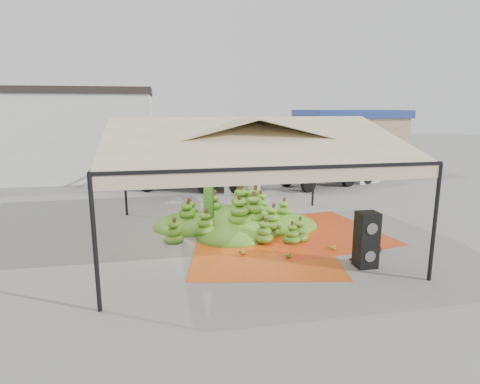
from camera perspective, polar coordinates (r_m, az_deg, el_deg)
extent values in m
plane|color=slate|center=(13.36, 0.44, -6.82)|extent=(90.00, 90.00, 0.00)
cylinder|color=black|center=(8.94, -19.94, -7.11)|extent=(0.10, 0.10, 3.00)
cylinder|color=black|center=(11.03, 25.95, -4.03)|extent=(0.10, 0.10, 3.00)
cylinder|color=black|center=(16.67, -16.07, 1.84)|extent=(0.10, 0.10, 3.00)
cylinder|color=black|center=(17.87, 10.42, 2.78)|extent=(0.10, 0.10, 3.00)
pyramid|color=beige|center=(12.67, 0.46, 8.33)|extent=(8.00, 8.00, 1.00)
cube|color=black|center=(12.71, 0.46, 6.08)|extent=(8.00, 8.00, 0.08)
cube|color=beige|center=(12.73, 0.46, 5.28)|extent=(8.00, 8.00, 0.36)
cube|color=silver|center=(27.45, -27.25, 6.93)|extent=(14.00, 6.00, 5.00)
cube|color=black|center=(27.40, -27.80, 12.55)|extent=(14.30, 6.30, 0.40)
cube|color=tan|center=(28.44, 15.03, 6.57)|extent=(6.00, 5.00, 3.60)
cube|color=navy|center=(28.33, 15.26, 10.69)|extent=(6.30, 5.30, 0.50)
cube|color=#D35613|center=(12.18, 3.41, -8.72)|extent=(4.88, 4.72, 0.01)
cube|color=red|center=(14.38, 10.51, -5.61)|extent=(4.91, 5.09, 0.01)
ellipsoid|color=#3F6E16|center=(14.57, -0.09, -2.49)|extent=(7.43, 6.71, 1.33)
ellipsoid|color=#AEA122|center=(12.77, 12.62, -7.50)|extent=(0.59, 0.54, 0.22)
ellipsoid|color=gold|center=(12.07, -0.09, -8.43)|extent=(0.43, 0.35, 0.19)
ellipsoid|color=#572314|center=(11.91, 15.65, -9.13)|extent=(0.51, 0.43, 0.22)
ellipsoid|color=#551913|center=(12.91, 18.74, -7.68)|extent=(0.53, 0.46, 0.21)
ellipsoid|color=#3F811A|center=(11.95, 6.42, -8.74)|extent=(0.53, 0.51, 0.19)
ellipsoid|color=#50841B|center=(13.88, 0.15, 5.01)|extent=(0.24, 0.24, 0.20)
ellipsoid|color=#50841B|center=(14.26, 6.09, 5.13)|extent=(0.24, 0.24, 0.20)
ellipsoid|color=#50841B|center=(14.78, 11.67, 5.19)|extent=(0.24, 0.24, 0.20)
ellipsoid|color=#50841B|center=(15.42, 16.83, 5.21)|extent=(0.24, 0.24, 0.20)
cube|color=black|center=(11.63, 17.43, -8.30)|extent=(0.56, 0.49, 0.78)
cube|color=black|center=(11.39, 17.67, -4.64)|extent=(0.56, 0.49, 0.78)
imported|color=gray|center=(17.62, 1.24, 1.16)|extent=(0.84, 0.70, 1.98)
cube|color=#472417|center=(21.48, -7.88, 3.07)|extent=(5.26, 3.63, 0.12)
cube|color=silver|center=(20.87, 0.57, 3.19)|extent=(2.32, 2.56, 2.21)
cylinder|color=black|center=(21.19, -13.03, 1.17)|extent=(0.91, 0.55, 0.87)
cylinder|color=black|center=(22.98, -11.40, 2.08)|extent=(0.91, 0.55, 0.87)
cylinder|color=black|center=(20.34, -4.87, 0.99)|extent=(0.91, 0.55, 0.87)
cylinder|color=black|center=(22.19, -3.84, 1.94)|extent=(0.91, 0.55, 0.87)
cylinder|color=black|center=(20.07, -0.30, 0.88)|extent=(0.91, 0.55, 0.87)
cylinder|color=black|center=(21.94, 0.36, 1.85)|extent=(0.91, 0.55, 0.87)
ellipsoid|color=#507819|center=(21.41, -7.92, 4.34)|extent=(4.20, 2.87, 0.67)
cube|color=gold|center=(21.24, -6.69, 5.36)|extent=(2.43, 2.43, 0.24)
cube|color=#463317|center=(22.52, 11.31, 3.22)|extent=(4.97, 3.55, 0.11)
cube|color=silver|center=(24.64, 16.40, 3.92)|extent=(2.23, 2.44, 2.08)
cylinder|color=black|center=(20.87, 9.69, 1.08)|extent=(0.86, 0.54, 0.81)
cylinder|color=black|center=(22.22, 6.59, 1.84)|extent=(0.86, 0.54, 0.81)
cylinder|color=black|center=(22.88, 15.12, 1.79)|extent=(0.86, 0.54, 0.81)
cylinder|color=black|center=(24.12, 11.98, 2.46)|extent=(0.86, 0.54, 0.81)
cylinder|color=black|center=(24.02, 17.63, 2.11)|extent=(0.86, 0.54, 0.81)
cylinder|color=black|center=(25.20, 14.51, 2.74)|extent=(0.86, 0.54, 0.81)
ellipsoid|color=#3F7A19|center=(22.46, 11.36, 4.36)|extent=(3.96, 2.80, 0.63)
cube|color=yellow|center=(22.73, 12.23, 5.33)|extent=(2.33, 2.33, 0.23)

